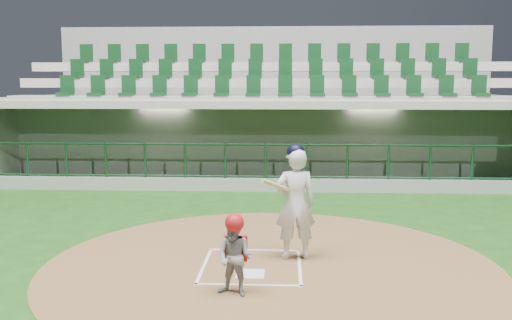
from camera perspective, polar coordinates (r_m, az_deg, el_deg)
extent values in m
plane|color=#164112|center=(9.39, -0.32, -10.07)|extent=(120.00, 120.00, 0.00)
cylinder|color=brown|center=(9.19, 1.51, -10.44)|extent=(7.20, 7.20, 0.01)
cube|color=silver|center=(8.72, -0.59, -11.34)|extent=(0.43, 0.43, 0.02)
cube|color=silver|center=(9.18, -5.19, -10.43)|extent=(0.05, 1.80, 0.01)
cube|color=white|center=(9.09, 4.38, -10.59)|extent=(0.05, 1.80, 0.01)
cube|color=white|center=(9.91, -0.14, -9.00)|extent=(1.55, 0.05, 0.01)
cube|color=white|center=(8.30, -0.78, -12.39)|extent=(1.55, 0.05, 0.01)
cube|color=slate|center=(16.79, 1.15, -3.99)|extent=(15.00, 3.00, 0.10)
cube|color=slate|center=(18.15, 1.32, 1.38)|extent=(15.00, 0.20, 2.70)
cube|color=beige|center=(18.00, 1.31, 2.13)|extent=(13.50, 0.04, 0.90)
cube|color=slate|center=(18.39, -22.90, 0.85)|extent=(0.20, 3.00, 2.70)
cube|color=gray|center=(16.19, 1.15, 5.75)|extent=(15.40, 3.50, 0.20)
cube|color=gray|center=(15.13, 0.97, -2.59)|extent=(15.00, 0.15, 0.40)
cube|color=black|center=(14.93, 0.98, 3.36)|extent=(15.00, 0.01, 0.95)
cube|color=brown|center=(17.76, 1.26, -2.43)|extent=(12.75, 0.40, 0.45)
cube|color=white|center=(16.81, -9.15, 5.28)|extent=(1.30, 0.35, 0.04)
cube|color=white|center=(16.63, 11.61, 5.20)|extent=(1.30, 0.35, 0.04)
imported|color=maroon|center=(17.80, -11.92, -0.81)|extent=(1.05, 0.68, 1.53)
imported|color=#A91912|center=(17.78, -5.92, -0.66)|extent=(0.95, 0.49, 1.56)
imported|color=#B5131A|center=(17.25, 7.53, -0.92)|extent=(0.90, 0.77, 1.57)
imported|color=#B01216|center=(17.90, 13.56, -0.43)|extent=(1.71, 0.82, 1.77)
cube|color=gray|center=(19.76, 1.46, 2.78)|extent=(17.00, 6.50, 2.50)
cube|color=gray|center=(18.19, 1.35, 5.97)|extent=(16.60, 0.95, 0.30)
cube|color=#A7A297|center=(19.13, 1.43, 7.71)|extent=(16.60, 0.95, 0.30)
cube|color=#AEA79D|center=(20.09, 1.51, 9.29)|extent=(16.60, 0.95, 0.30)
cube|color=gray|center=(23.03, 1.69, 6.92)|extent=(17.00, 0.25, 5.05)
imported|color=silver|center=(9.28, 3.93, -4.41)|extent=(0.72, 0.52, 1.82)
sphere|color=black|center=(9.14, 3.98, 0.80)|extent=(0.28, 0.28, 0.28)
cylinder|color=tan|center=(8.97, 2.38, -2.69)|extent=(0.58, 0.79, 0.39)
imported|color=gray|center=(7.79, -2.14, -9.70)|extent=(0.62, 0.55, 1.05)
sphere|color=#AC121A|center=(7.66, -2.16, -6.30)|extent=(0.26, 0.26, 0.26)
cube|color=#9C1110|center=(7.91, -2.05, -8.82)|extent=(0.32, 0.10, 0.35)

